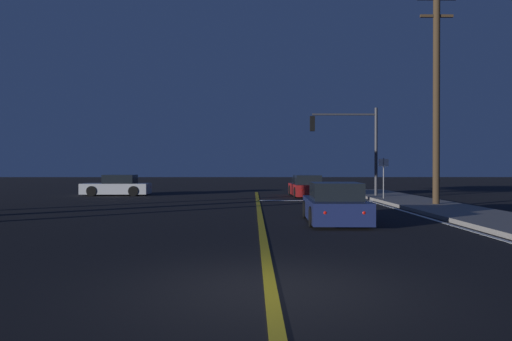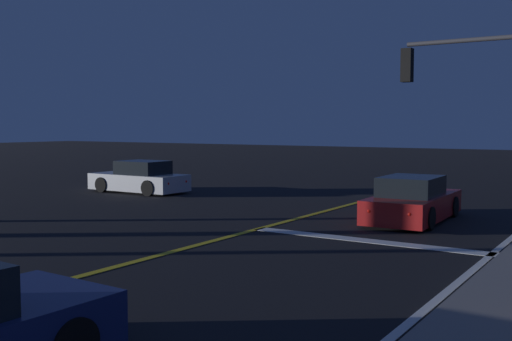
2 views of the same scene
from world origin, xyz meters
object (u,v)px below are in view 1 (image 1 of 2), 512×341
Objects in this scene: car_far_approaching_navy at (335,205)px; traffic_signal_near_right at (351,137)px; utility_pole_right at (436,92)px; car_distant_tail_red at (306,187)px; street_sign_corner at (384,172)px; car_side_waiting_silver at (117,186)px.

car_far_approaching_navy is 0.80× the size of traffic_signal_near_right.
traffic_signal_near_right is at bearing 111.35° from utility_pole_right.
street_sign_corner is at bearing -49.88° from car_distant_tail_red.
traffic_signal_near_right is at bearing -29.52° from car_distant_tail_red.
utility_pole_right is (5.74, 6.23, 4.72)m from car_far_approaching_navy.
utility_pole_right is (17.31, -9.24, 4.72)m from car_side_waiting_silver.
street_sign_corner is at bearing -108.98° from car_side_waiting_silver.
traffic_signal_near_right is at bearing 113.10° from street_sign_corner.
utility_pole_right is (5.12, -7.96, 4.71)m from car_distant_tail_red.
car_far_approaching_navy is 11.01m from street_sign_corner.
street_sign_corner reaches higher than car_side_waiting_silver.
utility_pole_right is at bearing 49.21° from car_far_approaching_navy.
car_distant_tail_red is 5.64m from street_sign_corner.
car_side_waiting_silver is at bearing 171.99° from car_distant_tail_red.
car_distant_tail_red is 1.95× the size of street_sign_corner.
traffic_signal_near_right is at bearing 78.13° from car_far_approaching_navy.
car_distant_tail_red is at bearing -96.25° from car_side_waiting_silver.
street_sign_corner is (-1.40, 3.84, -3.72)m from utility_pole_right.
car_far_approaching_navy is 9.69m from utility_pole_right.
utility_pole_right reaches higher than traffic_signal_near_right.
traffic_signal_near_right is 2.31× the size of street_sign_corner.
utility_pole_right is 5.53m from street_sign_corner.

